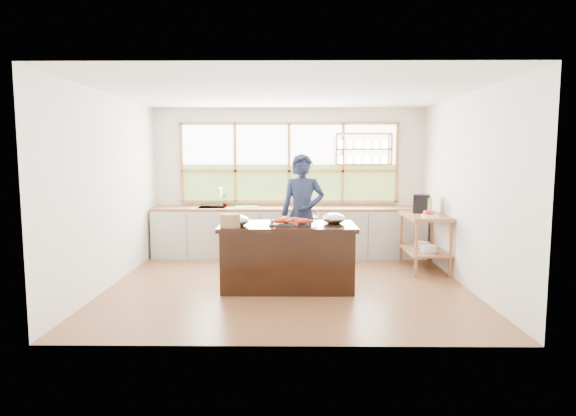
{
  "coord_description": "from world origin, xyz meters",
  "views": [
    {
      "loc": [
        0.07,
        -6.74,
        1.85
      ],
      "look_at": [
        0.0,
        0.15,
        1.09
      ],
      "focal_mm": 30.0,
      "sensor_mm": 36.0,
      "label": 1
    }
  ],
  "objects_px": {
    "cook": "(302,214)",
    "island": "(288,256)",
    "wicker_basket": "(230,220)",
    "espresso_machine": "(422,204)"
  },
  "relations": [
    {
      "from": "island",
      "to": "cook",
      "type": "bearing_deg",
      "value": 75.28
    },
    {
      "from": "cook",
      "to": "espresso_machine",
      "type": "bearing_deg",
      "value": 19.0
    },
    {
      "from": "wicker_basket",
      "to": "cook",
      "type": "bearing_deg",
      "value": 47.82
    },
    {
      "from": "cook",
      "to": "wicker_basket",
      "type": "relative_size",
      "value": 6.94
    },
    {
      "from": "island",
      "to": "wicker_basket",
      "type": "bearing_deg",
      "value": -162.27
    },
    {
      "from": "cook",
      "to": "island",
      "type": "bearing_deg",
      "value": -99.93
    },
    {
      "from": "cook",
      "to": "wicker_basket",
      "type": "xyz_separation_m",
      "value": [
        -0.98,
        -1.08,
        0.05
      ]
    },
    {
      "from": "island",
      "to": "espresso_machine",
      "type": "xyz_separation_m",
      "value": [
        2.19,
        1.34,
        0.6
      ]
    },
    {
      "from": "island",
      "to": "espresso_machine",
      "type": "distance_m",
      "value": 2.63
    },
    {
      "from": "cook",
      "to": "espresso_machine",
      "type": "distance_m",
      "value": 2.04
    }
  ]
}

